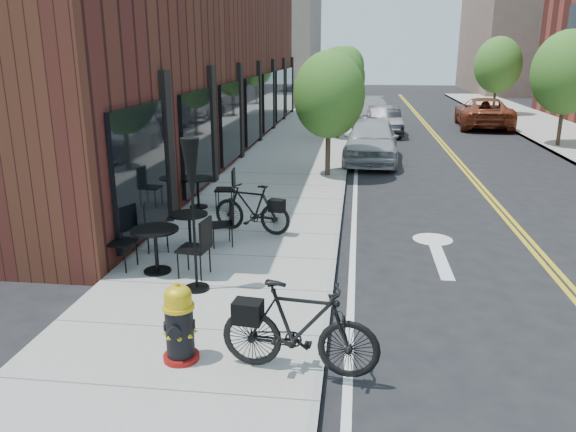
{
  "coord_description": "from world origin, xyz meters",
  "views": [
    {
      "loc": [
        0.32,
        -8.47,
        3.92
      ],
      "look_at": [
        -0.9,
        1.31,
        1.0
      ],
      "focal_mm": 35.0,
      "sensor_mm": 36.0,
      "label": 1
    }
  ],
  "objects_px": {
    "parked_car_c": "(373,110)",
    "patio_umbrella": "(192,183)",
    "bistro_set_c": "(198,188)",
    "parked_car_a": "(371,140)",
    "bicycle_right": "(300,328)",
    "parked_car_far": "(483,113)",
    "fire_hydrant": "(179,324)",
    "bistro_set_b": "(190,226)",
    "parked_car_b": "(384,121)",
    "bistro_set_a": "(156,244)",
    "bicycle_left": "(252,208)"
  },
  "relations": [
    {
      "from": "parked_car_c",
      "to": "patio_umbrella",
      "type": "bearing_deg",
      "value": -102.47
    },
    {
      "from": "bistro_set_c",
      "to": "parked_car_a",
      "type": "relative_size",
      "value": 0.39
    },
    {
      "from": "bicycle_right",
      "to": "parked_car_far",
      "type": "bearing_deg",
      "value": -9.84
    },
    {
      "from": "bicycle_right",
      "to": "parked_car_far",
      "type": "distance_m",
      "value": 25.68
    },
    {
      "from": "fire_hydrant",
      "to": "patio_umbrella",
      "type": "xyz_separation_m",
      "value": [
        -0.41,
        2.16,
        1.3
      ]
    },
    {
      "from": "patio_umbrella",
      "to": "parked_car_far",
      "type": "bearing_deg",
      "value": 68.01
    },
    {
      "from": "bistro_set_c",
      "to": "parked_car_c",
      "type": "distance_m",
      "value": 19.92
    },
    {
      "from": "fire_hydrant",
      "to": "bistro_set_b",
      "type": "bearing_deg",
      "value": 89.13
    },
    {
      "from": "patio_umbrella",
      "to": "parked_car_a",
      "type": "bearing_deg",
      "value": 75.86
    },
    {
      "from": "bistro_set_c",
      "to": "bicycle_right",
      "type": "bearing_deg",
      "value": -70.45
    },
    {
      "from": "parked_car_b",
      "to": "parked_car_c",
      "type": "xyz_separation_m",
      "value": [
        -0.41,
        5.13,
        0.0
      ]
    },
    {
      "from": "bistro_set_a",
      "to": "parked_car_c",
      "type": "relative_size",
      "value": 0.43
    },
    {
      "from": "bicycle_right",
      "to": "bistro_set_a",
      "type": "distance_m",
      "value": 4.08
    },
    {
      "from": "bicycle_left",
      "to": "bistro_set_c",
      "type": "height_order",
      "value": "bicycle_left"
    },
    {
      "from": "bicycle_left",
      "to": "bistro_set_b",
      "type": "distance_m",
      "value": 1.55
    },
    {
      "from": "bistro_set_a",
      "to": "parked_car_b",
      "type": "relative_size",
      "value": 0.49
    },
    {
      "from": "bistro_set_a",
      "to": "parked_car_a",
      "type": "xyz_separation_m",
      "value": [
        3.95,
        11.41,
        0.16
      ]
    },
    {
      "from": "bicycle_left",
      "to": "parked_car_a",
      "type": "distance_m",
      "value": 9.36
    },
    {
      "from": "bistro_set_a",
      "to": "bistro_set_c",
      "type": "height_order",
      "value": "bistro_set_a"
    },
    {
      "from": "bicycle_left",
      "to": "bistro_set_a",
      "type": "relative_size",
      "value": 0.9
    },
    {
      "from": "patio_umbrella",
      "to": "parked_car_a",
      "type": "height_order",
      "value": "patio_umbrella"
    },
    {
      "from": "bistro_set_c",
      "to": "parked_car_b",
      "type": "bearing_deg",
      "value": 64.9
    },
    {
      "from": "parked_car_a",
      "to": "parked_car_c",
      "type": "xyz_separation_m",
      "value": [
        0.34,
        12.19,
        -0.13
      ]
    },
    {
      "from": "patio_umbrella",
      "to": "parked_car_c",
      "type": "relative_size",
      "value": 0.54
    },
    {
      "from": "bicycle_left",
      "to": "patio_umbrella",
      "type": "distance_m",
      "value": 3.38
    },
    {
      "from": "bistro_set_b",
      "to": "parked_car_far",
      "type": "relative_size",
      "value": 0.31
    },
    {
      "from": "fire_hydrant",
      "to": "patio_umbrella",
      "type": "distance_m",
      "value": 2.55
    },
    {
      "from": "bistro_set_c",
      "to": "parked_car_a",
      "type": "distance_m",
      "value": 8.4
    },
    {
      "from": "bicycle_left",
      "to": "parked_car_c",
      "type": "height_order",
      "value": "parked_car_c"
    },
    {
      "from": "bistro_set_b",
      "to": "patio_umbrella",
      "type": "bearing_deg",
      "value": -91.63
    },
    {
      "from": "fire_hydrant",
      "to": "bistro_set_b",
      "type": "xyz_separation_m",
      "value": [
        -1.1,
        4.12,
        -0.03
      ]
    },
    {
      "from": "bistro_set_c",
      "to": "parked_car_c",
      "type": "bearing_deg",
      "value": 71.04
    },
    {
      "from": "parked_car_c",
      "to": "bistro_set_a",
      "type": "bearing_deg",
      "value": -104.85
    },
    {
      "from": "bistro_set_a",
      "to": "bicycle_left",
      "type": "bearing_deg",
      "value": 69.89
    },
    {
      "from": "bicycle_right",
      "to": "bistro_set_b",
      "type": "distance_m",
      "value": 4.97
    },
    {
      "from": "bistro_set_b",
      "to": "patio_umbrella",
      "type": "distance_m",
      "value": 2.47
    },
    {
      "from": "fire_hydrant",
      "to": "parked_car_far",
      "type": "height_order",
      "value": "parked_car_far"
    },
    {
      "from": "fire_hydrant",
      "to": "parked_car_c",
      "type": "relative_size",
      "value": 0.23
    },
    {
      "from": "parked_car_a",
      "to": "parked_car_b",
      "type": "relative_size",
      "value": 1.16
    },
    {
      "from": "parked_car_b",
      "to": "bistro_set_a",
      "type": "bearing_deg",
      "value": -108.03
    },
    {
      "from": "patio_umbrella",
      "to": "parked_car_b",
      "type": "height_order",
      "value": "patio_umbrella"
    },
    {
      "from": "bistro_set_a",
      "to": "patio_umbrella",
      "type": "distance_m",
      "value": 1.7
    },
    {
      "from": "bicycle_left",
      "to": "bicycle_right",
      "type": "xyz_separation_m",
      "value": [
        1.59,
        -5.36,
        0.06
      ]
    },
    {
      "from": "fire_hydrant",
      "to": "bicycle_left",
      "type": "height_order",
      "value": "bicycle_left"
    },
    {
      "from": "bistro_set_a",
      "to": "bistro_set_b",
      "type": "xyz_separation_m",
      "value": [
        0.22,
        1.3,
        -0.06
      ]
    },
    {
      "from": "fire_hydrant",
      "to": "parked_car_c",
      "type": "bearing_deg",
      "value": 67.7
    },
    {
      "from": "bistro_set_a",
      "to": "parked_car_a",
      "type": "relative_size",
      "value": 0.42
    },
    {
      "from": "bicycle_right",
      "to": "parked_car_a",
      "type": "height_order",
      "value": "parked_car_a"
    },
    {
      "from": "parked_car_c",
      "to": "fire_hydrant",
      "type": "bearing_deg",
      "value": -100.95
    },
    {
      "from": "parked_car_far",
      "to": "bicycle_left",
      "type": "bearing_deg",
      "value": 70.27
    }
  ]
}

